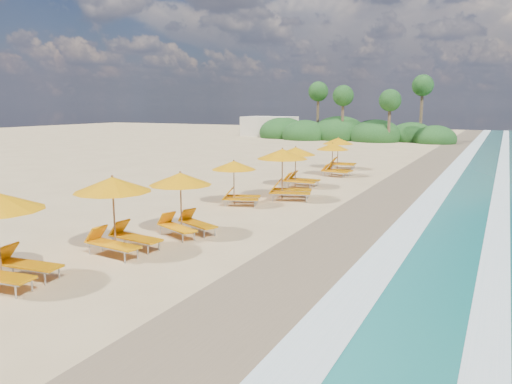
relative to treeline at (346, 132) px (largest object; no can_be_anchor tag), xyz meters
The scene contains 13 objects.
ground 46.60m from the treeline, 77.68° to the right, with size 160.00×160.00×0.00m, color tan.
wet_sand 47.61m from the treeline, 72.97° to the right, with size 4.00×160.00×0.01m, color #7E684B.
surf_foam 48.47m from the treeline, 69.92° to the right, with size 4.00×160.00×0.01m.
station_2 54.89m from the treeline, 82.42° to the right, with size 2.85×2.69×2.46m.
station_3 51.57m from the treeline, 81.19° to the right, with size 2.78×2.62×2.42m.
station_4 49.03m from the treeline, 80.04° to the right, with size 2.93×2.89×2.25m.
station_5 43.48m from the treeline, 79.91° to the right, with size 2.67×2.63×2.08m.
station_6 41.57m from the treeline, 77.38° to the right, with size 3.18×3.10×2.51m.
station_7 37.76m from the treeline, 77.43° to the right, with size 2.46×2.27×2.27m.
station_8 33.07m from the treeline, 74.70° to the right, with size 2.47×2.32×2.15m.
station_9 29.33m from the treeline, 74.25° to the right, with size 2.63×2.49×2.26m.
treeline is the anchor object (origin of this frame).
beach_building 12.32m from the treeline, 168.35° to the left, with size 7.00×5.00×2.80m, color beige.
Camera 1 is at (8.50, -16.87, 4.56)m, focal length 34.74 mm.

